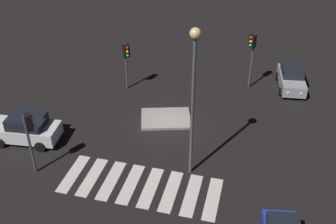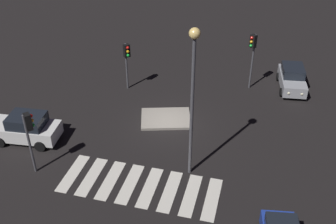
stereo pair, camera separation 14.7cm
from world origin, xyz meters
name	(u,v)px [view 1 (the left image)]	position (x,y,z in m)	size (l,w,h in m)	color
ground_plane	(168,124)	(0.00, 0.00, 0.00)	(80.00, 80.00, 0.00)	black
traffic_island	(166,119)	(-0.29, 0.52, 0.09)	(3.94, 3.38, 0.18)	gray
car_silver	(291,78)	(7.94, 7.18, 0.86)	(2.30, 4.20, 1.76)	#9EA0A5
car_white	(26,129)	(-8.19, -3.95, 0.92)	(4.45, 2.35, 1.88)	silver
traffic_light_west	(126,56)	(-4.16, 3.89, 2.81)	(0.53, 0.54, 3.71)	#47474C
traffic_light_north	(252,48)	(4.74, 6.33, 3.34)	(0.54, 0.53, 4.41)	#47474C
traffic_light_south	(29,129)	(-6.08, -6.38, 2.94)	(0.54, 0.54, 3.88)	#47474C
street_lamp	(193,83)	(2.41, -4.32, 5.85)	(0.56, 0.56, 8.75)	#47474C
crosswalk_near	(141,186)	(0.00, -6.12, 0.01)	(8.75, 3.20, 0.02)	silver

